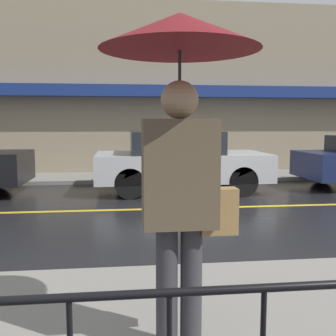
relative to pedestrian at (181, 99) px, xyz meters
The scene contains 6 objects.
ground_plane 5.46m from the pedestrian, 70.21° to the left, with size 80.00×80.00×0.00m, color black.
sidewalk_far 9.36m from the pedestrian, 79.04° to the left, with size 28.00×1.86×0.10m.
lane_marking 5.46m from the pedestrian, 70.21° to the left, with size 25.20×0.12×0.01m.
building_storefront 10.28m from the pedestrian, 80.16° to the left, with size 28.00×0.85×5.41m.
pedestrian is the anchor object (origin of this frame).
car_silver 6.96m from the pedestrian, 81.69° to the left, with size 4.02×1.93×1.43m.
Camera 1 is at (-2.11, -7.30, 1.62)m, focal length 42.00 mm.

